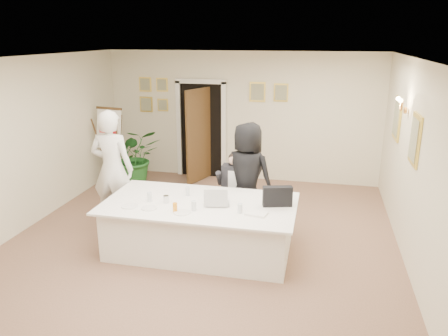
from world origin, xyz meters
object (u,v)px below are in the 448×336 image
Objects in this scene: standing_woman at (247,176)px; steel_jug at (166,199)px; flip_chart at (113,150)px; laptop_bag at (277,196)px; seated_man at (234,189)px; conference_table at (200,227)px; laptop at (218,195)px; potted_palm at (134,157)px; oj_glass at (175,207)px; paper_stack at (256,214)px; standing_man at (112,169)px.

steel_jug is at bearing 64.89° from standing_woman.
flip_chart reaches higher than laptop_bag.
laptop_bag is (0.83, -0.95, 0.29)m from seated_man.
laptop reaches higher than conference_table.
laptop is (-0.26, -1.01, 0.02)m from standing_woman.
conference_table is at bearing 167.19° from laptop.
flip_chart is at bearing 136.17° from conference_table.
seated_man is 1.01× the size of potted_palm.
oj_glass is at bearing 78.25° from standing_woman.
potted_palm is 4.45× the size of paper_stack.
laptop_bag is at bearing -4.13° from laptop.
standing_man is 2.24m from standing_woman.
flip_chart reaches higher than conference_table.
seated_man reaches higher than steel_jug.
laptop_bag reaches higher than laptop.
seated_man is at bearing 113.79° from paper_stack.
oj_glass is (1.95, -3.02, 0.21)m from potted_palm.
flip_chart is 3.40m from steel_jug.
standing_man is 2.04m from laptop.
standing_man reaches higher than seated_man.
seated_man is at bearing 76.99° from laptop.
conference_table is at bearing 78.85° from standing_woman.
standing_woman is 1.32m from paper_stack.
conference_table is 3.41m from potted_palm.
steel_jug is (-0.47, -0.12, 0.44)m from conference_table.
potted_palm is at bearing 12.23° from flip_chart.
flip_chart is 15.05× the size of steel_jug.
laptop_bag is (0.59, -0.89, 0.03)m from standing_woman.
paper_stack is at bearing -43.12° from potted_palm.
flip_chart is 0.46m from potted_palm.
paper_stack is (3.06, -2.87, 0.16)m from potted_palm.
potted_palm reaches higher than laptop.
oj_glass is at bearing -50.81° from flip_chart.
potted_palm reaches higher than steel_jug.
laptop is 0.65m from oj_glass.
seated_man is 11.53× the size of steel_jug.
seated_man is 0.77× the size of flip_chart.
paper_stack is (2.54, -0.87, -0.20)m from standing_man.
oj_glass is (2.39, -2.93, 0.07)m from flip_chart.
potted_palm reaches higher than laptop_bag.
flip_chart reaches higher than potted_palm.
laptop_bag is at bearing -32.71° from flip_chart.
potted_palm is at bearing 129.97° from conference_table.
standing_man is at bearing -75.49° from potted_palm.
standing_man is 1.77m from oj_glass.
standing_woman is 1.43× the size of potted_palm.
laptop reaches higher than paper_stack.
laptop_bag is 1.45m from oj_glass.
paper_stack is (3.49, -2.77, 0.02)m from flip_chart.
laptop_bag is 0.46m from paper_stack.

